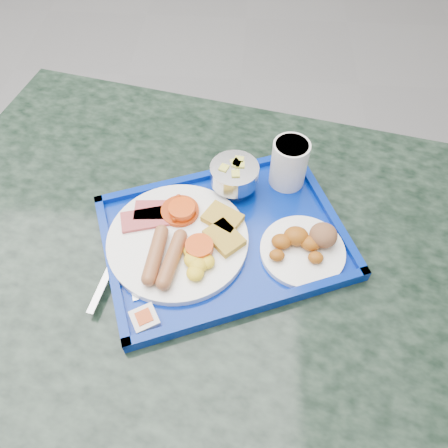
% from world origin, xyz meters
% --- Properties ---
extents(floor, '(6.00, 6.00, 0.00)m').
position_xyz_m(floor, '(0.00, 0.00, 0.00)').
color(floor, gray).
rests_on(floor, ground).
extents(table, '(1.45, 1.12, 0.81)m').
position_xyz_m(table, '(0.68, -0.35, 0.60)').
color(table, slate).
rests_on(table, floor).
extents(tray, '(0.55, 0.48, 0.03)m').
position_xyz_m(tray, '(0.68, -0.33, 0.82)').
color(tray, '#032396').
rests_on(tray, table).
extents(main_plate, '(0.27, 0.27, 0.04)m').
position_xyz_m(main_plate, '(0.60, -0.36, 0.84)').
color(main_plate, white).
rests_on(main_plate, tray).
extents(bread_plate, '(0.16, 0.16, 0.05)m').
position_xyz_m(bread_plate, '(0.84, -0.35, 0.84)').
color(bread_plate, white).
rests_on(bread_plate, tray).
extents(fruit_bowl, '(0.10, 0.10, 0.07)m').
position_xyz_m(fruit_bowl, '(0.70, -0.21, 0.87)').
color(fruit_bowl, '#ABABAD').
rests_on(fruit_bowl, tray).
extents(juice_cup, '(0.08, 0.08, 0.10)m').
position_xyz_m(juice_cup, '(0.81, -0.18, 0.88)').
color(juice_cup, white).
rests_on(juice_cup, tray).
extents(spoon, '(0.08, 0.18, 0.01)m').
position_xyz_m(spoon, '(0.54, -0.36, 0.83)').
color(spoon, '#ABABAD').
rests_on(spoon, tray).
extents(knife, '(0.04, 0.19, 0.00)m').
position_xyz_m(knife, '(0.48, -0.42, 0.83)').
color(knife, '#ABABAD').
rests_on(knife, tray).
extents(jam_packet, '(0.06, 0.06, 0.02)m').
position_xyz_m(jam_packet, '(0.56, -0.52, 0.84)').
color(jam_packet, white).
rests_on(jam_packet, tray).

